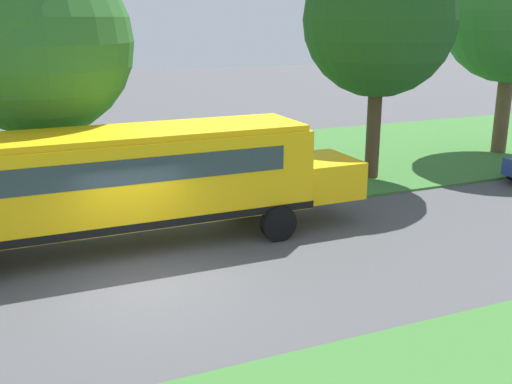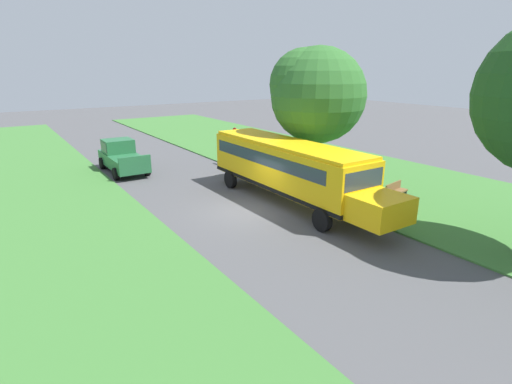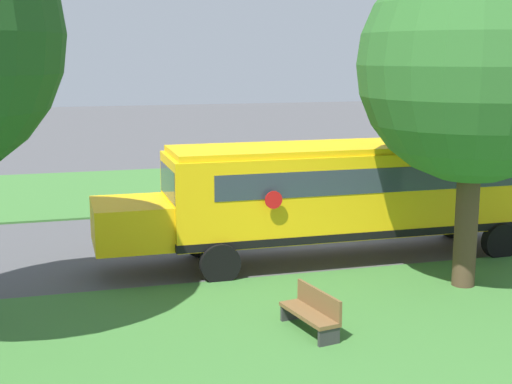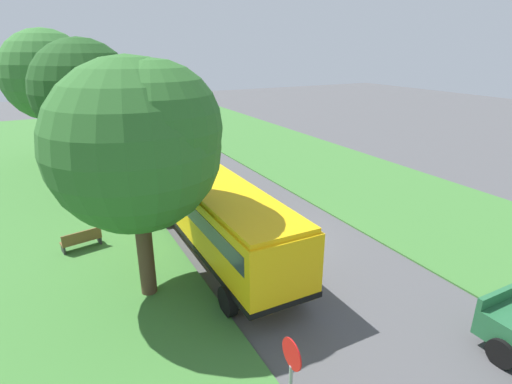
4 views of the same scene
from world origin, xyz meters
The scene contains 6 objects.
ground_plane centered at (0.00, 0.00, 0.00)m, with size 120.00×120.00×0.00m, color #4C4C4F.
grass_verge centered at (-10.00, 0.00, 0.04)m, with size 12.00×80.00×0.08m, color #3D7533.
school_bus centered at (-2.72, 0.09, 1.92)m, with size 2.84×12.42×3.16m.
oak_tree_beside_bus centered at (-5.77, -1.67, 5.45)m, with size 5.39×5.39×7.99m.
oak_tree_roadside_mid centered at (-6.16, 10.35, 5.94)m, with size 5.53×5.53×8.66m.
park_bench centered at (-7.69, 2.98, 0.47)m, with size 1.67×0.79×0.92m.
Camera 1 is at (12.66, -2.74, 5.94)m, focal length 42.00 mm.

